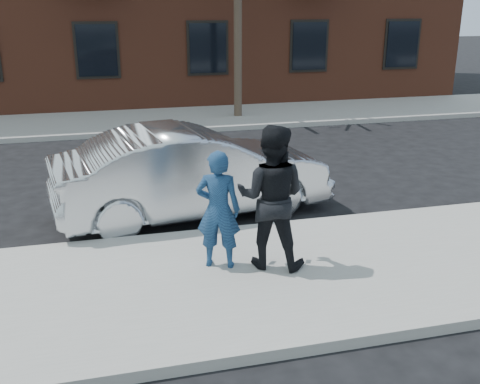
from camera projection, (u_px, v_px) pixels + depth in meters
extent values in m
plane|color=black|center=(115.00, 294.00, 7.66)|extent=(100.00, 100.00, 0.00)
cube|color=gray|center=(115.00, 298.00, 7.40)|extent=(50.00, 3.50, 0.15)
cube|color=#999691|center=(111.00, 243.00, 9.05)|extent=(50.00, 0.10, 0.15)
cube|color=gray|center=(100.00, 123.00, 17.95)|extent=(50.00, 3.50, 0.15)
cube|color=#999691|center=(101.00, 135.00, 16.30)|extent=(50.00, 0.10, 0.15)
cube|color=black|center=(208.00, 48.00, 19.72)|extent=(1.30, 0.06, 1.70)
cube|color=black|center=(402.00, 44.00, 21.50)|extent=(1.30, 0.06, 1.70)
cylinder|color=#352B1F|center=(238.00, 51.00, 18.07)|extent=(0.26, 0.26, 4.20)
imported|color=#B7BABF|center=(192.00, 172.00, 10.23)|extent=(5.22, 2.47, 1.65)
imported|color=navy|center=(218.00, 210.00, 7.87)|extent=(0.73, 0.60, 1.72)
cube|color=black|center=(216.00, 175.00, 7.94)|extent=(0.11, 0.14, 0.08)
imported|color=black|center=(271.00, 197.00, 7.85)|extent=(1.25, 1.14, 2.07)
cube|color=black|center=(263.00, 188.00, 8.02)|extent=(0.10, 0.15, 0.06)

